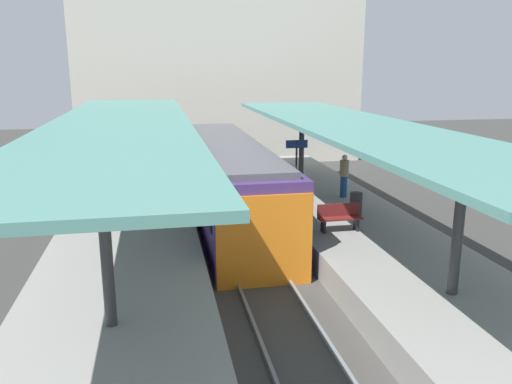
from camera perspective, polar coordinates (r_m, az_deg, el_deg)
name	(u,v)px	position (r m, az deg, el deg)	size (l,w,h in m)	color
ground_plane	(251,266)	(16.09, -0.53, -8.35)	(80.00, 80.00, 0.00)	#383835
platform_left	(126,260)	(15.71, -14.41, -7.41)	(4.40, 28.00, 1.00)	gray
platform_right	(366,243)	(16.98, 12.23, -5.67)	(4.40, 28.00, 1.00)	gray
track_ballast	(251,263)	(16.06, -0.53, -8.02)	(3.20, 28.00, 0.20)	#423F3D
rail_near_side	(228,260)	(15.89, -3.11, -7.63)	(0.08, 28.00, 0.14)	slate
rail_far_side	(274,257)	(16.13, 2.00, -7.27)	(0.08, 28.00, 0.14)	slate
commuter_train	(230,181)	(19.93, -2.98, 1.22)	(2.78, 13.28, 3.10)	#472D6B
canopy_left	(120,125)	(16.18, -14.97, 7.23)	(4.18, 21.00, 3.47)	#333335
canopy_right	(355,127)	(17.44, 11.03, 7.17)	(4.18, 21.00, 3.25)	#333335
platform_bench	(339,217)	(16.35, 9.33, -2.74)	(1.40, 0.41, 0.86)	black
platform_sign	(297,154)	(20.77, 4.57, 4.22)	(0.90, 0.08, 2.21)	#262628
litter_bin	(356,204)	(18.22, 11.14, -1.30)	(0.44, 0.44, 0.80)	#2D2D30
passenger_near_bench	(344,175)	(20.56, 9.84, 1.88)	(0.36, 0.36, 1.71)	navy
station_building_backdrop	(218,76)	(34.91, -4.28, 12.85)	(18.00, 6.00, 11.00)	beige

